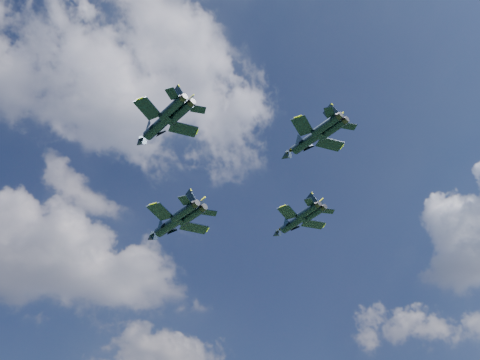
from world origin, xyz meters
The scene contains 4 objects.
jet_lead centered at (-2.94, 13.42, 59.89)m, with size 13.02×17.76×4.26m.
jet_left centered at (-9.49, -11.08, 61.84)m, with size 10.90×14.93×3.57m.
jet_right centered at (19.73, 6.06, 60.00)m, with size 10.65×14.77×3.50m.
jet_slot centered at (13.02, -17.17, 59.12)m, with size 10.04×13.76×3.29m.
Camera 1 is at (-14.35, -73.26, 3.26)m, focal length 40.00 mm.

